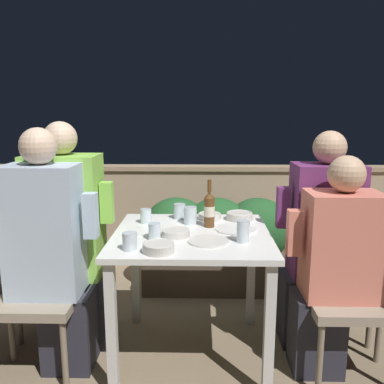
{
  "coord_description": "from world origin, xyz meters",
  "views": [
    {
      "loc": [
        0.05,
        -2.17,
        1.41
      ],
      "look_at": [
        0.0,
        0.06,
        0.96
      ],
      "focal_mm": 38.0,
      "sensor_mm": 36.0,
      "label": 1
    }
  ],
  "objects": [
    {
      "name": "ground_plane",
      "position": [
        0.0,
        0.0,
        0.0
      ],
      "size": [
        16.0,
        16.0,
        0.0
      ],
      "primitive_type": "plane",
      "color": "#847056"
    },
    {
      "name": "glass_cup_5",
      "position": [
        -0.08,
        0.3,
        0.79
      ],
      "size": [
        0.07,
        0.07,
        0.09
      ],
      "color": "silver",
      "rests_on": "dining_table"
    },
    {
      "name": "bowl_0",
      "position": [
        -0.08,
        -0.07,
        0.77
      ],
      "size": [
        0.15,
        0.15,
        0.04
      ],
      "color": "beige",
      "rests_on": "dining_table"
    },
    {
      "name": "dining_table",
      "position": [
        0.0,
        0.0,
        0.64
      ],
      "size": [
        0.87,
        0.83,
        0.74
      ],
      "color": "white",
      "rests_on": "ground_plane"
    },
    {
      "name": "person_blue_shirt",
      "position": [
        -0.75,
        -0.12,
        0.67
      ],
      "size": [
        0.47,
        0.26,
        1.33
      ],
      "color": "#282833",
      "rests_on": "ground_plane"
    },
    {
      "name": "chair_left_near",
      "position": [
        -0.96,
        -0.12,
        0.55
      ],
      "size": [
        0.48,
        0.48,
        0.95
      ],
      "color": "gray",
      "rests_on": "ground_plane"
    },
    {
      "name": "plate_1",
      "position": [
        0.09,
        -0.16,
        0.75
      ],
      "size": [
        0.21,
        0.21,
        0.01
      ],
      "color": "silver",
      "rests_on": "dining_table"
    },
    {
      "name": "glass_cup_2",
      "position": [
        -0.3,
        -0.29,
        0.79
      ],
      "size": [
        0.07,
        0.07,
        0.09
      ],
      "color": "silver",
      "rests_on": "dining_table"
    },
    {
      "name": "person_green_blouse",
      "position": [
        -0.72,
        0.12,
        0.68
      ],
      "size": [
        0.49,
        0.26,
        1.35
      ],
      "color": "#282833",
      "rests_on": "ground_plane"
    },
    {
      "name": "glass_cup_4",
      "position": [
        -0.28,
        0.2,
        0.79
      ],
      "size": [
        0.07,
        0.07,
        0.09
      ],
      "color": "silver",
      "rests_on": "dining_table"
    },
    {
      "name": "bowl_2",
      "position": [
        -0.15,
        -0.32,
        0.77
      ],
      "size": [
        0.15,
        0.15,
        0.05
      ],
      "color": "beige",
      "rests_on": "dining_table"
    },
    {
      "name": "plate_0",
      "position": [
        -0.26,
        0.03,
        0.75
      ],
      "size": [
        0.21,
        0.21,
        0.01
      ],
      "color": "white",
      "rests_on": "dining_table"
    },
    {
      "name": "person_purple_stripe",
      "position": [
        0.75,
        0.15,
        0.66
      ],
      "size": [
        0.48,
        0.26,
        1.3
      ],
      "color": "#282833",
      "rests_on": "ground_plane"
    },
    {
      "name": "planter_hedge",
      "position": [
        0.18,
        0.9,
        0.41
      ],
      "size": [
        1.16,
        0.47,
        0.75
      ],
      "color": "brown",
      "rests_on": "ground_plane"
    },
    {
      "name": "chair_right_near",
      "position": [
        0.97,
        -0.13,
        0.55
      ],
      "size": [
        0.48,
        0.48,
        0.95
      ],
      "color": "gray",
      "rests_on": "ground_plane"
    },
    {
      "name": "chair_right_far",
      "position": [
        0.96,
        0.15,
        0.55
      ],
      "size": [
        0.48,
        0.48,
        0.95
      ],
      "color": "gray",
      "rests_on": "ground_plane"
    },
    {
      "name": "plate_2",
      "position": [
        0.25,
        0.06,
        0.75
      ],
      "size": [
        0.23,
        0.23,
        0.01
      ],
      "color": "white",
      "rests_on": "dining_table"
    },
    {
      "name": "chair_left_far",
      "position": [
        -0.93,
        0.12,
        0.55
      ],
      "size": [
        0.48,
        0.48,
        0.95
      ],
      "color": "gray",
      "rests_on": "ground_plane"
    },
    {
      "name": "glass_cup_0",
      "position": [
        -0.01,
        0.18,
        0.8
      ],
      "size": [
        0.08,
        0.08,
        0.1
      ],
      "color": "silver",
      "rests_on": "dining_table"
    },
    {
      "name": "glass_cup_1",
      "position": [
        0.27,
        -0.15,
        0.8
      ],
      "size": [
        0.07,
        0.07,
        0.12
      ],
      "color": "silver",
      "rests_on": "dining_table"
    },
    {
      "name": "person_coral_top",
      "position": [
        0.75,
        -0.13,
        0.6
      ],
      "size": [
        0.48,
        0.26,
        1.19
      ],
      "color": "#282833",
      "rests_on": "ground_plane"
    },
    {
      "name": "bowl_1",
      "position": [
        0.29,
        0.28,
        0.77
      ],
      "size": [
        0.16,
        0.16,
        0.05
      ],
      "color": "beige",
      "rests_on": "dining_table"
    },
    {
      "name": "parapet_wall",
      "position": [
        0.0,
        1.54,
        0.46
      ],
      "size": [
        9.0,
        0.18,
        0.91
      ],
      "color": "tan",
      "rests_on": "ground_plane"
    },
    {
      "name": "glass_cup_3",
      "position": [
        -0.19,
        -0.12,
        0.79
      ],
      "size": [
        0.06,
        0.06,
        0.09
      ],
      "color": "silver",
      "rests_on": "dining_table"
    },
    {
      "name": "bowl_3",
      "position": [
        0.1,
        0.29,
        0.77
      ],
      "size": [
        0.14,
        0.14,
        0.04
      ],
      "color": "beige",
      "rests_on": "dining_table"
    },
    {
      "name": "beer_bottle",
      "position": [
        0.1,
        0.12,
        0.85
      ],
      "size": [
        0.06,
        0.06,
        0.28
      ],
      "color": "brown",
      "rests_on": "dining_table"
    }
  ]
}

